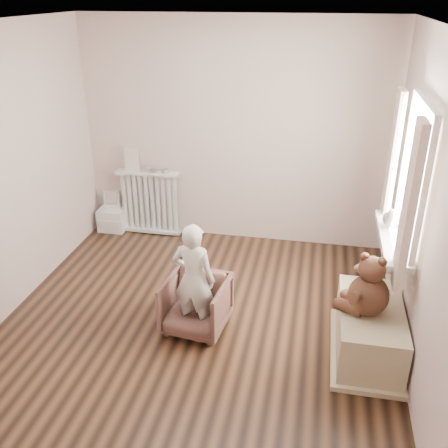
% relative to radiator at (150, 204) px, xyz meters
% --- Properties ---
extents(floor, '(3.60, 3.60, 0.01)m').
position_rel_radiator_xyz_m(floor, '(1.04, -1.68, -0.39)').
color(floor, black).
rests_on(floor, ground).
extents(ceiling, '(3.60, 3.60, 0.01)m').
position_rel_radiator_xyz_m(ceiling, '(1.04, -1.68, 2.21)').
color(ceiling, white).
rests_on(ceiling, ground).
extents(back_wall, '(3.60, 0.02, 2.60)m').
position_rel_radiator_xyz_m(back_wall, '(1.04, 0.12, 0.91)').
color(back_wall, beige).
rests_on(back_wall, ground).
extents(front_wall, '(3.60, 0.02, 2.60)m').
position_rel_radiator_xyz_m(front_wall, '(1.04, -3.48, 0.91)').
color(front_wall, beige).
rests_on(front_wall, ground).
extents(left_wall, '(0.02, 3.60, 2.60)m').
position_rel_radiator_xyz_m(left_wall, '(-0.76, -1.68, 0.91)').
color(left_wall, beige).
rests_on(left_wall, ground).
extents(right_wall, '(0.02, 3.60, 2.60)m').
position_rel_radiator_xyz_m(right_wall, '(2.84, -1.68, 0.91)').
color(right_wall, beige).
rests_on(right_wall, ground).
extents(window, '(0.03, 0.90, 1.10)m').
position_rel_radiator_xyz_m(window, '(2.80, -1.38, 1.06)').
color(window, white).
rests_on(window, right_wall).
extents(window_sill, '(0.22, 1.10, 0.06)m').
position_rel_radiator_xyz_m(window_sill, '(2.71, -1.38, 0.48)').
color(window_sill, silver).
rests_on(window_sill, right_wall).
extents(curtain_left, '(0.06, 0.26, 1.30)m').
position_rel_radiator_xyz_m(curtain_left, '(2.69, -1.95, 1.00)').
color(curtain_left, beige).
rests_on(curtain_left, right_wall).
extents(curtain_right, '(0.06, 0.26, 1.30)m').
position_rel_radiator_xyz_m(curtain_right, '(2.69, -0.81, 1.00)').
color(curtain_right, beige).
rests_on(curtain_right, right_wall).
extents(radiator, '(0.77, 0.15, 0.82)m').
position_rel_radiator_xyz_m(radiator, '(0.00, 0.00, 0.00)').
color(radiator, silver).
rests_on(radiator, floor).
extents(paper_doll, '(0.18, 0.02, 0.30)m').
position_rel_radiator_xyz_m(paper_doll, '(-0.18, 0.00, 0.57)').
color(paper_doll, beige).
rests_on(paper_doll, radiator).
extents(tin_a, '(0.11, 0.11, 0.06)m').
position_rel_radiator_xyz_m(tin_a, '(0.06, 0.00, 0.46)').
color(tin_a, '#A59E8C').
rests_on(tin_a, radiator).
extents(tin_b, '(0.09, 0.09, 0.05)m').
position_rel_radiator_xyz_m(tin_b, '(0.23, 0.00, 0.45)').
color(tin_b, '#A59E8C').
rests_on(tin_b, radiator).
extents(toy_vanity, '(0.33, 0.24, 0.53)m').
position_rel_radiator_xyz_m(toy_vanity, '(-0.51, -0.03, -0.11)').
color(toy_vanity, silver).
rests_on(toy_vanity, floor).
extents(armchair, '(0.61, 0.62, 0.51)m').
position_rel_radiator_xyz_m(armchair, '(1.05, -1.81, -0.14)').
color(armchair, brown).
rests_on(armchair, floor).
extents(child, '(0.41, 0.30, 1.06)m').
position_rel_radiator_xyz_m(child, '(1.05, -1.86, 0.16)').
color(child, silver).
rests_on(child, armchair).
extents(toy_bench, '(0.52, 0.98, 0.46)m').
position_rel_radiator_xyz_m(toy_bench, '(2.56, -1.86, -0.19)').
color(toy_bench, '#C5B991').
rests_on(toy_bench, floor).
extents(teddy_bear, '(0.52, 0.47, 0.52)m').
position_rel_radiator_xyz_m(teddy_bear, '(2.50, -1.94, 0.28)').
color(teddy_bear, '#391F13').
rests_on(teddy_bear, toy_bench).
extents(plush_cat, '(0.17, 0.26, 0.21)m').
position_rel_radiator_xyz_m(plush_cat, '(2.70, -1.21, 0.61)').
color(plush_cat, slate).
rests_on(plush_cat, window_sill).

